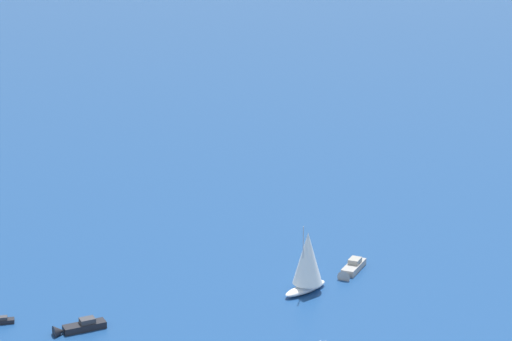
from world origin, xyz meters
TOP-DOWN VIEW (x-y plane):
  - motorboat_inshore at (22.30, 22.69)m, footprint 3.45×8.14m
  - motorboat_offshore at (32.66, -25.20)m, footprint 8.09×7.38m
  - sailboat_trailing at (27.06, -15.23)m, footprint 6.74×9.11m

SIDE VIEW (x-z plane):
  - motorboat_inshore at x=22.30m, z-range -0.53..1.76m
  - motorboat_offshore at x=32.66m, z-range -0.58..1.95m
  - sailboat_trailing at x=27.06m, z-range -0.50..11.07m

